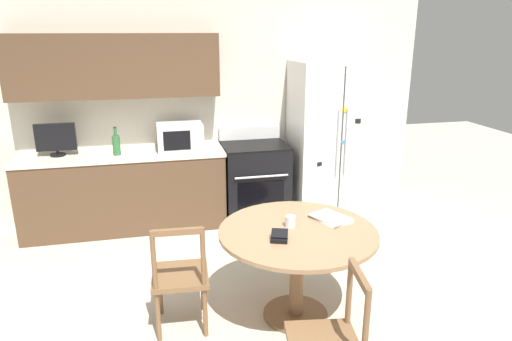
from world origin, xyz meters
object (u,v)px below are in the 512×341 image
(oven_range, at_px, (255,181))
(counter_bottle, at_px, (116,144))
(candle_glass, at_px, (290,222))
(wallet, at_px, (279,237))
(dining_chair_left, at_px, (180,277))
(microwave, at_px, (180,137))
(refrigerator, at_px, (330,140))
(countertop_tv, at_px, (56,138))

(oven_range, distance_m, counter_bottle, 1.66)
(candle_glass, relative_size, wallet, 0.54)
(dining_chair_left, xyz_separation_m, candle_glass, (0.86, 0.02, 0.36))
(microwave, xyz_separation_m, counter_bottle, (-0.70, -0.06, -0.03))
(microwave, bearing_deg, oven_range, -0.68)
(microwave, bearing_deg, refrigerator, -1.49)
(refrigerator, xyz_separation_m, candle_glass, (-1.10, -1.95, -0.14))
(oven_range, xyz_separation_m, counter_bottle, (-1.56, -0.05, 0.55))
(dining_chair_left, bearing_deg, counter_bottle, 108.81)
(oven_range, relative_size, counter_bottle, 3.47)
(refrigerator, relative_size, dining_chair_left, 2.08)
(refrigerator, xyz_separation_m, oven_range, (-0.93, 0.04, -0.47))
(refrigerator, xyz_separation_m, wallet, (-1.24, -2.17, -0.15))
(oven_range, relative_size, wallet, 6.78)
(dining_chair_left, bearing_deg, refrigerator, 48.88)
(oven_range, bearing_deg, refrigerator, -2.25)
(refrigerator, relative_size, oven_range, 1.73)
(candle_glass, xyz_separation_m, wallet, (-0.15, -0.21, -0.01))
(microwave, bearing_deg, counter_bottle, -175.15)
(oven_range, height_order, microwave, microwave)
(counter_bottle, bearing_deg, countertop_tv, 170.04)
(oven_range, bearing_deg, candle_glass, -94.91)
(microwave, height_order, wallet, microwave)
(countertop_tv, height_order, candle_glass, countertop_tv)
(wallet, bearing_deg, counter_bottle, 119.98)
(dining_chair_left, relative_size, wallet, 5.66)
(oven_range, xyz_separation_m, dining_chair_left, (-1.03, -2.01, -0.03))
(refrigerator, bearing_deg, counter_bottle, -179.72)
(refrigerator, relative_size, wallet, 11.75)
(wallet, bearing_deg, dining_chair_left, 164.58)
(microwave, relative_size, countertop_tv, 1.21)
(oven_range, xyz_separation_m, microwave, (-0.87, 0.01, 0.58))
(oven_range, bearing_deg, microwave, 179.32)
(oven_range, distance_m, wallet, 2.25)
(refrigerator, distance_m, countertop_tv, 3.12)
(candle_glass, bearing_deg, counter_bottle, 125.60)
(counter_bottle, bearing_deg, refrigerator, 0.28)
(counter_bottle, relative_size, wallet, 1.95)
(countertop_tv, distance_m, dining_chair_left, 2.46)
(candle_glass, bearing_deg, countertop_tv, 134.53)
(counter_bottle, distance_m, wallet, 2.50)
(countertop_tv, xyz_separation_m, candle_glass, (2.02, -2.05, -0.30))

